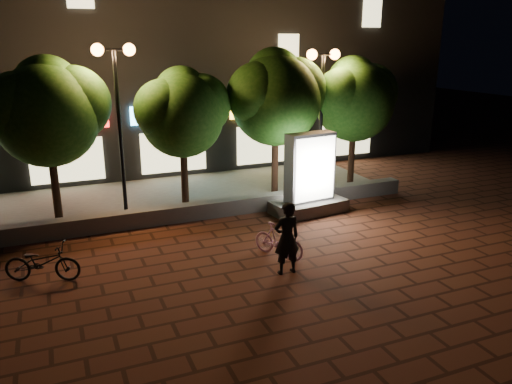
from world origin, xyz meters
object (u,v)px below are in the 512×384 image
tree_left (48,108)px  ad_kiosk (309,181)px  tree_mid (183,109)px  tree_right (276,94)px  rider (287,238)px  scooter_parked (42,262)px  scooter_pink (279,240)px  street_lamp_right (322,84)px  tree_far_right (355,96)px  street_lamp_left (116,87)px

tree_left → ad_kiosk: (7.43, -2.28, -2.40)m
tree_mid → ad_kiosk: bearing=-33.6°
tree_left → tree_right: tree_right is taller
rider → scooter_parked: 5.66m
tree_right → scooter_pink: size_ratio=3.44×
ad_kiosk → rider: size_ratio=1.46×
tree_right → street_lamp_right: (1.64, -0.26, 0.33)m
tree_left → ad_kiosk: bearing=-17.1°
tree_right → tree_far_right: (3.20, -0.00, -0.20)m
tree_left → scooter_parked: tree_left is taller
tree_mid → scooter_parked: (-4.52, -4.20, -2.76)m
scooter_pink → rider: rider is taller
tree_right → rider: (-2.47, -6.00, -2.68)m
tree_mid → street_lamp_left: (-2.05, -0.26, 0.81)m
tree_far_right → scooter_parked: (-11.02, -4.20, -2.91)m
rider → tree_right: bearing=-113.8°
tree_left → ad_kiosk: 8.14m
ad_kiosk → scooter_pink: (-2.37, -2.78, -0.61)m
tree_left → tree_far_right: tree_left is taller
scooter_pink → ad_kiosk: bearing=19.3°
street_lamp_right → rider: size_ratio=2.80×
tree_far_right → scooter_pink: bearing=-137.1°
tree_mid → street_lamp_right: 5.00m
scooter_pink → scooter_parked: (-5.58, 0.86, 0.01)m
tree_far_right → ad_kiosk: 4.47m
tree_mid → scooter_parked: bearing=-137.1°
street_lamp_right → ad_kiosk: bearing=-126.8°
tree_mid → tree_right: size_ratio=0.89×
street_lamp_left → tree_mid: bearing=7.3°
tree_right → rider: size_ratio=2.84×
street_lamp_right → tree_far_right: bearing=9.6°
tree_left → rider: 8.11m
tree_mid → scooter_pink: size_ratio=3.06×
rider → street_lamp_right: bearing=-127.1°
street_lamp_left → rider: (2.88, -5.74, -3.14)m
street_lamp_left → ad_kiosk: size_ratio=1.99×
tree_far_right → scooter_pink: size_ratio=3.24×
tree_far_right → rider: 8.62m
tree_far_right → rider: (-5.67, -6.00, -2.48)m
tree_mid → ad_kiosk: (3.44, -2.28, -2.17)m
tree_left → scooter_parked: (-0.52, -4.20, -2.99)m
tree_far_right → rider: bearing=-133.4°
tree_mid → tree_right: 3.32m
tree_right → rider: tree_right is taller
street_lamp_left → scooter_pink: street_lamp_left is taller
street_lamp_left → scooter_parked: bearing=-122.0°
tree_left → scooter_pink: bearing=-45.0°
tree_far_right → scooter_parked: size_ratio=2.75×
tree_left → ad_kiosk: tree_left is taller
tree_left → street_lamp_right: street_lamp_right is taller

